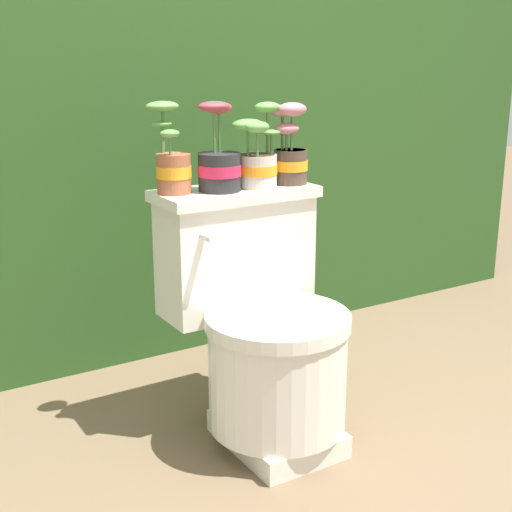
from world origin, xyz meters
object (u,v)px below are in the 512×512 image
toilet (262,329)px  potted_plant_middle (257,159)px  potted_plant_midright (290,151)px  potted_plant_left (172,162)px  potted_plant_midleft (219,162)px

toilet → potted_plant_middle: bearing=64.2°
potted_plant_midright → toilet: bearing=-144.0°
potted_plant_left → potted_plant_midleft: (0.12, -0.04, -0.01)m
potted_plant_midleft → potted_plant_middle: size_ratio=1.03×
potted_plant_left → potted_plant_middle: size_ratio=1.03×
potted_plant_left → potted_plant_midleft: potted_plant_left is taller
toilet → potted_plant_midleft: bearing=112.8°
potted_plant_middle → toilet: bearing=-115.8°
potted_plant_midleft → potted_plant_midright: size_ratio=1.04×
toilet → potted_plant_middle: (0.06, 0.12, 0.45)m
potted_plant_middle → potted_plant_midright: size_ratio=1.01×
toilet → potted_plant_midleft: 0.47m
potted_plant_middle → potted_plant_midright: 0.11m
potted_plant_midleft → potted_plant_middle: potted_plant_midleft is taller
toilet → potted_plant_left: bearing=136.7°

